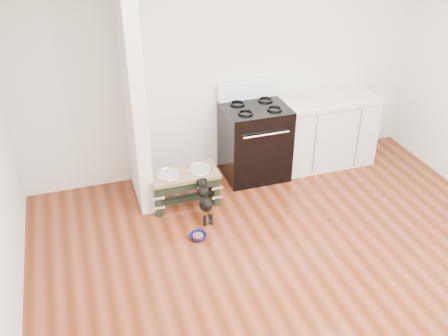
# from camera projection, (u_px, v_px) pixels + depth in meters

# --- Properties ---
(ground) EXTENTS (5.00, 5.00, 0.00)m
(ground) POSITION_uv_depth(u_px,v_px,m) (313.00, 295.00, 4.52)
(ground) COLOR #4A200D
(ground) RESTS_ON ground
(room_shell) EXTENTS (5.00, 5.00, 5.00)m
(room_shell) POSITION_uv_depth(u_px,v_px,m) (333.00, 136.00, 3.69)
(room_shell) COLOR silver
(room_shell) RESTS_ON ground
(partition_wall) EXTENTS (0.15, 0.80, 2.70)m
(partition_wall) POSITION_uv_depth(u_px,v_px,m) (132.00, 88.00, 5.23)
(partition_wall) COLOR silver
(partition_wall) RESTS_ON ground
(oven_range) EXTENTS (0.76, 0.69, 1.14)m
(oven_range) POSITION_uv_depth(u_px,v_px,m) (254.00, 140.00, 6.11)
(oven_range) COLOR black
(oven_range) RESTS_ON ground
(cabinet_run) EXTENTS (1.24, 0.64, 0.91)m
(cabinet_run) POSITION_uv_depth(u_px,v_px,m) (325.00, 130.00, 6.40)
(cabinet_run) COLOR silver
(cabinet_run) RESTS_ON ground
(dog_feeder) EXTENTS (0.76, 0.41, 0.43)m
(dog_feeder) POSITION_uv_depth(u_px,v_px,m) (184.00, 181.00, 5.63)
(dog_feeder) COLOR black
(dog_feeder) RESTS_ON ground
(puppy) EXTENTS (0.13, 0.39, 0.47)m
(puppy) POSITION_uv_depth(u_px,v_px,m) (205.00, 199.00, 5.40)
(puppy) COLOR black
(puppy) RESTS_ON ground
(floor_bowl) EXTENTS (0.19, 0.19, 0.05)m
(floor_bowl) POSITION_uv_depth(u_px,v_px,m) (198.00, 236.00, 5.21)
(floor_bowl) COLOR #0D125C
(floor_bowl) RESTS_ON ground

